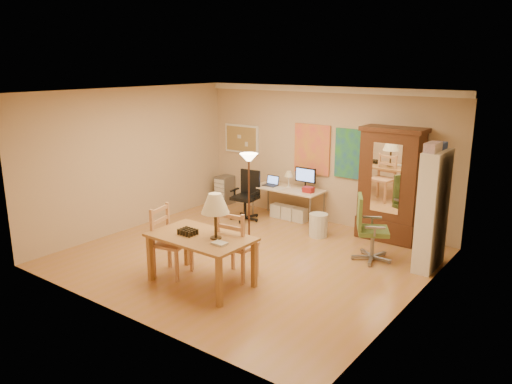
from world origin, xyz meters
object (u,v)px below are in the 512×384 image
Objects in this scene: dining_table at (206,227)px; office_chair_green at (370,243)px; office_chair_black at (246,207)px; computer_desk at (290,200)px; armoire at (390,192)px; bookshelf at (432,211)px.

dining_table is 2.80m from office_chair_green.
computer_desk is at bearing 35.39° from office_chair_black.
armoire reaches higher than dining_table.
office_chair_green is 0.58× the size of bookshelf.
bookshelf is at bearing -14.30° from computer_desk.
computer_desk is 0.71× the size of armoire.
computer_desk is 0.78× the size of bookshelf.
armoire reaches higher than office_chair_black.
computer_desk is 0.91m from office_chair_black.
computer_desk is at bearing 165.70° from bookshelf.
dining_table reaches higher than office_chair_green.
computer_desk is at bearing -177.64° from armoire.
computer_desk is at bearing 102.52° from dining_table.
bookshelf is at bearing 15.93° from office_chair_green.
office_chair_green is 0.53× the size of armoire.
office_chair_green is 1.11m from bookshelf.
dining_table reaches higher than office_chair_black.
computer_desk is (-0.74, 3.34, -0.48)m from dining_table.
office_chair_black is 3.90m from bookshelf.
dining_table is at bearing -77.48° from computer_desk.
dining_table is 3.46m from computer_desk.
bookshelf is (1.03, -0.88, 0.04)m from armoire.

